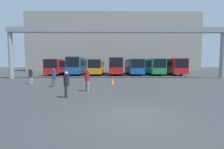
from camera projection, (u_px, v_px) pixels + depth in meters
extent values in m
plane|color=#2D3033|center=(136.00, 117.00, 5.72)|extent=(200.00, 200.00, 0.00)
cube|color=gray|center=(113.00, 44.00, 50.85)|extent=(53.42, 12.00, 17.76)
cylinder|color=gray|center=(11.00, 56.00, 21.21)|extent=(0.60, 0.60, 6.51)
cylinder|color=gray|center=(222.00, 56.00, 21.51)|extent=(0.60, 0.60, 6.51)
cube|color=gray|center=(117.00, 30.00, 21.12)|extent=(30.84, 0.80, 0.70)
cube|color=red|center=(61.00, 66.00, 30.75)|extent=(2.47, 11.16, 2.60)
cube|color=black|center=(50.00, 64.00, 25.17)|extent=(2.27, 0.06, 1.46)
cube|color=black|center=(61.00, 64.00, 30.72)|extent=(2.50, 9.48, 1.09)
cube|color=#1966B2|center=(61.00, 70.00, 30.81)|extent=(2.50, 10.60, 0.24)
cylinder|color=black|center=(50.00, 73.00, 27.70)|extent=(0.28, 1.00, 1.00)
cylinder|color=black|center=(62.00, 73.00, 27.72)|extent=(0.28, 1.00, 1.00)
cylinder|color=black|center=(61.00, 71.00, 33.94)|extent=(0.28, 1.00, 1.00)
cylinder|color=black|center=(71.00, 71.00, 33.96)|extent=(0.28, 1.00, 1.00)
cube|color=#1959A5|center=(80.00, 65.00, 31.38)|extent=(2.45, 12.37, 2.99)
cube|color=black|center=(72.00, 62.00, 25.19)|extent=(2.26, 0.06, 1.68)
cube|color=black|center=(80.00, 63.00, 31.34)|extent=(2.48, 10.52, 1.26)
cube|color=red|center=(80.00, 70.00, 31.45)|extent=(2.48, 11.75, 0.24)
cylinder|color=black|center=(70.00, 73.00, 28.01)|extent=(0.28, 0.90, 0.90)
cylinder|color=black|center=(82.00, 73.00, 28.03)|extent=(0.28, 0.90, 0.90)
cylinder|color=black|center=(78.00, 71.00, 34.92)|extent=(0.28, 0.90, 0.90)
cylinder|color=black|center=(88.00, 71.00, 34.94)|extent=(0.28, 0.90, 0.90)
cube|color=orange|center=(97.00, 66.00, 30.96)|extent=(2.40, 11.43, 2.62)
cube|color=black|center=(94.00, 64.00, 25.25)|extent=(2.21, 0.06, 1.47)
cube|color=black|center=(97.00, 64.00, 30.93)|extent=(2.43, 9.72, 1.10)
cube|color=red|center=(97.00, 70.00, 31.02)|extent=(2.43, 10.86, 0.24)
cylinder|color=black|center=(90.00, 72.00, 27.83)|extent=(0.28, 1.09, 1.09)
cylinder|color=black|center=(101.00, 72.00, 27.85)|extent=(0.28, 1.09, 1.09)
cylinder|color=black|center=(94.00, 71.00, 34.22)|extent=(0.28, 1.09, 1.09)
cylinder|color=black|center=(103.00, 71.00, 34.24)|extent=(0.28, 1.09, 1.09)
cube|color=red|center=(115.00, 65.00, 30.62)|extent=(2.46, 10.70, 2.89)
cube|color=black|center=(116.00, 63.00, 25.27)|extent=(2.26, 0.06, 1.62)
cube|color=black|center=(115.00, 63.00, 30.59)|extent=(2.49, 9.10, 1.21)
cube|color=#268C4C|center=(115.00, 70.00, 30.69)|extent=(2.49, 10.17, 0.24)
cylinder|color=black|center=(110.00, 73.00, 27.71)|extent=(0.28, 0.93, 0.93)
cylinder|color=black|center=(121.00, 73.00, 27.73)|extent=(0.28, 0.93, 0.93)
cylinder|color=black|center=(110.00, 71.00, 33.69)|extent=(0.28, 0.93, 0.93)
cylinder|color=black|center=(120.00, 71.00, 33.71)|extent=(0.28, 0.93, 0.93)
cube|color=#1959A5|center=(133.00, 66.00, 30.70)|extent=(2.47, 10.76, 2.64)
cube|color=black|center=(138.00, 64.00, 25.32)|extent=(2.28, 0.06, 1.48)
cube|color=black|center=(133.00, 64.00, 30.66)|extent=(2.50, 9.15, 1.11)
cube|color=#268C4C|center=(133.00, 70.00, 30.75)|extent=(2.50, 10.22, 0.24)
cylinder|color=black|center=(130.00, 73.00, 27.76)|extent=(0.28, 0.98, 0.98)
cylinder|color=black|center=(141.00, 73.00, 27.78)|extent=(0.28, 0.98, 0.98)
cylinder|color=black|center=(126.00, 71.00, 33.77)|extent=(0.28, 0.98, 0.98)
cylinder|color=black|center=(136.00, 71.00, 33.79)|extent=(0.28, 0.98, 0.98)
cube|color=#268C4C|center=(150.00, 66.00, 31.50)|extent=(2.41, 12.29, 2.70)
cube|color=black|center=(160.00, 63.00, 25.35)|extent=(2.22, 0.06, 1.51)
cube|color=black|center=(150.00, 64.00, 31.46)|extent=(2.44, 10.45, 1.13)
cube|color=#1966B2|center=(150.00, 70.00, 31.55)|extent=(2.44, 11.68, 0.24)
cylinder|color=black|center=(149.00, 72.00, 28.13)|extent=(0.28, 1.02, 1.02)
cylinder|color=black|center=(160.00, 72.00, 28.15)|extent=(0.28, 1.02, 1.02)
cylinder|color=black|center=(142.00, 71.00, 35.00)|extent=(0.28, 1.02, 1.02)
cylinder|color=black|center=(151.00, 71.00, 35.02)|extent=(0.28, 1.02, 1.02)
cube|color=red|center=(169.00, 66.00, 31.06)|extent=(2.58, 11.35, 2.72)
cube|color=black|center=(182.00, 63.00, 25.39)|extent=(2.37, 0.06, 1.52)
cube|color=black|center=(169.00, 63.00, 31.03)|extent=(2.61, 9.65, 1.14)
cube|color=#1966B2|center=(168.00, 70.00, 31.12)|extent=(2.61, 10.79, 0.24)
cylinder|color=black|center=(169.00, 72.00, 27.96)|extent=(0.28, 1.06, 1.06)
cylinder|color=black|center=(181.00, 72.00, 27.98)|extent=(0.28, 1.06, 1.06)
cylinder|color=black|center=(158.00, 71.00, 34.30)|extent=(0.28, 1.06, 1.06)
cylinder|color=black|center=(168.00, 71.00, 34.33)|extent=(0.28, 1.06, 1.06)
cylinder|color=gray|center=(32.00, 80.00, 15.35)|extent=(0.18, 0.18, 0.79)
cylinder|color=gray|center=(30.00, 80.00, 15.26)|extent=(0.18, 0.18, 0.79)
cylinder|color=black|center=(31.00, 73.00, 15.26)|extent=(0.35, 0.35, 0.66)
sphere|color=#8C6647|center=(30.00, 69.00, 15.23)|extent=(0.21, 0.21, 0.21)
cylinder|color=gray|center=(87.00, 86.00, 11.23)|extent=(0.18, 0.18, 0.80)
cylinder|color=gray|center=(88.00, 86.00, 11.13)|extent=(0.18, 0.18, 0.80)
cylinder|color=#A5191E|center=(87.00, 76.00, 11.13)|extent=(0.35, 0.35, 0.66)
sphere|color=brown|center=(87.00, 70.00, 11.10)|extent=(0.22, 0.22, 0.22)
cylinder|color=brown|center=(54.00, 82.00, 13.51)|extent=(0.18, 0.18, 0.79)
cylinder|color=brown|center=(53.00, 82.00, 13.35)|extent=(0.18, 0.18, 0.79)
cylinder|color=navy|center=(54.00, 74.00, 13.38)|extent=(0.34, 0.34, 0.65)
sphere|color=brown|center=(54.00, 70.00, 13.35)|extent=(0.21, 0.21, 0.21)
cylinder|color=brown|center=(68.00, 92.00, 8.92)|extent=(0.17, 0.17, 0.75)
cylinder|color=brown|center=(66.00, 91.00, 9.00)|extent=(0.17, 0.17, 0.75)
cylinder|color=black|center=(66.00, 80.00, 8.92)|extent=(0.33, 0.33, 0.63)
sphere|color=tan|center=(66.00, 73.00, 8.89)|extent=(0.20, 0.20, 0.20)
cone|color=orange|center=(112.00, 81.00, 15.13)|extent=(0.42, 0.42, 0.65)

